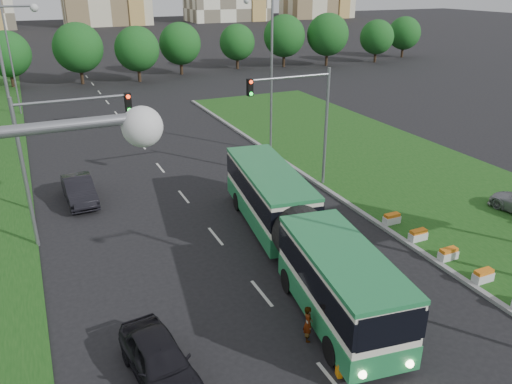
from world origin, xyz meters
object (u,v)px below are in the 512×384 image
car_left_near (160,360)px  car_left_far (79,190)px  traffic_mast_median (305,111)px  shopping_trolley (341,369)px  traffic_mast_left (55,146)px  pedestrian (308,323)px  articulated_bus (294,229)px

car_left_near → car_left_far: (-0.74, 17.25, 0.00)m
traffic_mast_median → shopping_trolley: (-7.36, -15.82, -5.06)m
traffic_mast_left → pedestrian: (7.68, -12.61, -4.57)m
pedestrian → shopping_trolley: (0.12, -2.21, -0.48)m
articulated_bus → car_left_near: articulated_bus is taller
traffic_mast_left → car_left_far: 6.87m
car_left_far → car_left_near: bearing=-89.7°
traffic_mast_median → pedestrian: bearing=-118.8°
car_left_near → traffic_mast_left: bearing=92.1°
articulated_bus → pedestrian: (-2.34, -5.52, -1.01)m
articulated_bus → shopping_trolley: size_ratio=29.90×
articulated_bus → car_left_far: 15.03m
car_left_near → pedestrian: 5.80m
car_left_near → car_left_far: size_ratio=0.96×
articulated_bus → shopping_trolley: articulated_bus is taller
traffic_mast_median → articulated_bus: (-5.14, -8.09, -3.56)m
shopping_trolley → traffic_mast_left: bearing=130.2°
car_left_near → shopping_trolley: (5.90, -2.59, -0.50)m
traffic_mast_median → car_left_far: bearing=164.0°
car_left_near → pedestrian: (5.79, -0.38, -0.02)m
traffic_mast_left → car_left_near: 13.18m
car_left_far → traffic_mast_median: bearing=-18.1°
traffic_mast_median → car_left_near: (-13.27, -13.23, -4.55)m
traffic_mast_left → car_left_far: bearing=77.1°
articulated_bus → shopping_trolley: 8.18m
car_left_near → car_left_far: bearing=85.8°
shopping_trolley → pedestrian: bearing=105.5°
traffic_mast_left → car_left_far: size_ratio=1.64×
car_left_near → pedestrian: car_left_near is taller
car_left_far → pedestrian: car_left_far is taller
car_left_near → shopping_trolley: car_left_near is taller
traffic_mast_median → shopping_trolley: size_ratio=13.50×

